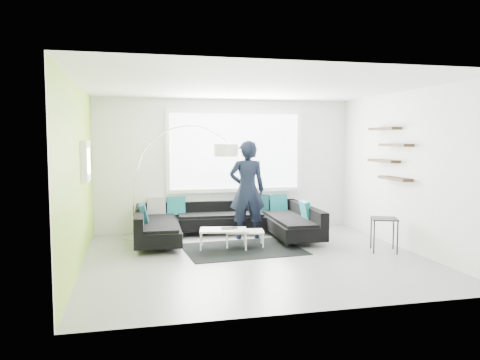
# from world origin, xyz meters

# --- Properties ---
(ground) EXTENTS (5.50, 5.50, 0.00)m
(ground) POSITION_xyz_m (0.00, 0.00, 0.00)
(ground) COLOR gray
(ground) RESTS_ON ground
(room_shell) EXTENTS (5.54, 5.04, 2.82)m
(room_shell) POSITION_xyz_m (0.04, 0.21, 1.81)
(room_shell) COLOR white
(room_shell) RESTS_ON ground
(sectional_sofa) EXTENTS (3.51, 2.24, 0.74)m
(sectional_sofa) POSITION_xyz_m (-0.21, 1.49, 0.33)
(sectional_sofa) COLOR black
(sectional_sofa) RESTS_ON ground
(rug) EXTENTS (2.15, 1.63, 0.01)m
(rug) POSITION_xyz_m (-0.07, 0.63, 0.01)
(rug) COLOR black
(rug) RESTS_ON ground
(coffee_table) EXTENTS (1.17, 0.81, 0.35)m
(coffee_table) POSITION_xyz_m (-0.19, 0.81, 0.18)
(coffee_table) COLOR silver
(coffee_table) RESTS_ON ground
(arc_lamp) EXTENTS (2.27, 1.46, 2.23)m
(arc_lamp) POSITION_xyz_m (-1.96, 1.94, 1.11)
(arc_lamp) COLOR silver
(arc_lamp) RESTS_ON ground
(side_table) EXTENTS (0.55, 0.55, 0.59)m
(side_table) POSITION_xyz_m (2.29, -0.08, 0.29)
(side_table) COLOR black
(side_table) RESTS_ON ground
(person) EXTENTS (0.81, 0.63, 1.93)m
(person) POSITION_xyz_m (0.23, 1.50, 0.96)
(person) COLOR black
(person) RESTS_ON ground
(laptop) EXTENTS (0.34, 0.24, 0.02)m
(laptop) POSITION_xyz_m (-0.28, 0.73, 0.36)
(laptop) COLOR black
(laptop) RESTS_ON coffee_table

